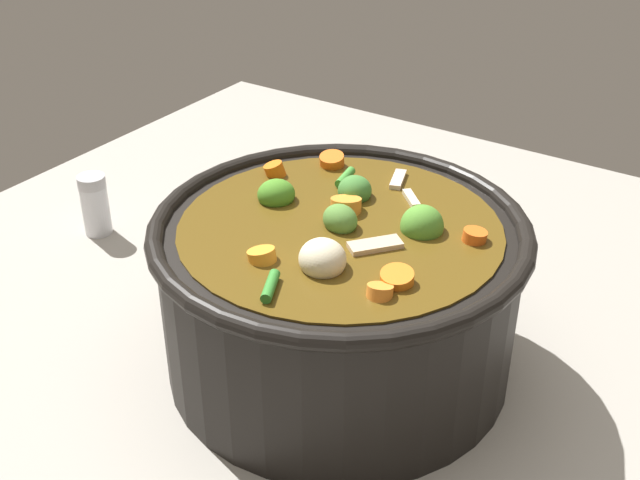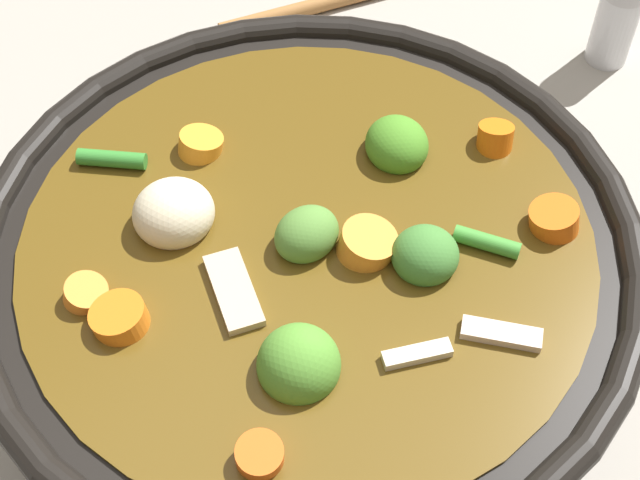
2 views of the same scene
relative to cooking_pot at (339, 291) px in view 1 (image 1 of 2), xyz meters
The scene contains 3 objects.
ground_plane 0.08m from the cooking_pot, 31.29° to the left, with size 1.10×1.10×0.00m, color #9E998E.
cooking_pot is the anchor object (origin of this frame).
salt_shaker 0.37m from the cooking_pot, ahead, with size 0.03×0.03×0.07m.
Camera 1 is at (-0.32, 0.51, 0.49)m, focal length 45.72 mm.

